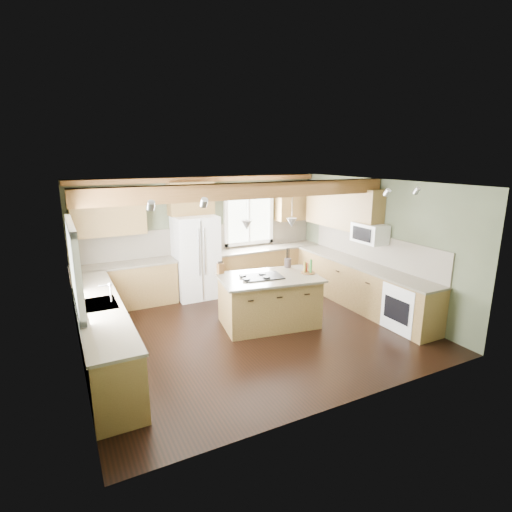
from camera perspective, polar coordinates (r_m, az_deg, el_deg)
name	(u,v)px	position (r m, az deg, el deg)	size (l,w,h in m)	color
floor	(252,330)	(7.28, -0.58, -10.50)	(5.60, 5.60, 0.00)	black
ceiling	(252,183)	(6.63, -0.64, 10.36)	(5.60, 5.60, 0.00)	silver
wall_back	(203,235)	(9.09, -7.64, 3.03)	(5.60, 5.60, 0.00)	#444B35
wall_left	(74,283)	(6.18, -24.59, -3.52)	(5.00, 5.00, 0.00)	#444B35
wall_right	(375,244)	(8.43, 16.70, 1.66)	(5.00, 5.00, 0.00)	#444B35
ceiling_beam	(249,191)	(6.73, -1.02, 9.31)	(5.55, 0.26, 0.26)	brown
soffit_trim	(202,179)	(8.85, -7.69, 10.82)	(5.55, 0.20, 0.10)	brown
backsplash_back	(203,239)	(9.10, -7.59, 2.45)	(5.58, 0.03, 0.58)	brown
backsplash_right	(373,248)	(8.48, 16.35, 1.13)	(0.03, 3.70, 0.58)	brown
base_cab_back_left	(126,286)	(8.61, -18.08, -4.12)	(2.02, 0.60, 0.88)	brown
counter_back_left	(124,265)	(8.48, -18.32, -1.17)	(2.06, 0.64, 0.04)	#4B4437
base_cab_back_right	(267,266)	(9.62, 1.53, -1.51)	(2.62, 0.60, 0.88)	brown
counter_back_right	(267,248)	(9.50, 1.54, 1.16)	(2.66, 0.64, 0.04)	#4B4437
base_cab_left	(102,334)	(6.54, -21.18, -10.30)	(0.60, 3.70, 0.88)	brown
counter_left	(99,305)	(6.37, -21.55, -6.52)	(0.64, 3.74, 0.04)	#4B4437
base_cab_right	(360,286)	(8.49, 14.58, -4.13)	(0.60, 3.70, 0.88)	brown
counter_right	(361,264)	(8.36, 14.78, -1.13)	(0.64, 3.74, 0.04)	#4B4437
upper_cab_back_left	(108,213)	(8.38, -20.37, 5.82)	(1.40, 0.35, 0.90)	brown
upper_cab_over_fridge	(191,198)	(8.71, -9.31, 8.13)	(0.96, 0.35, 0.70)	brown
upper_cab_right	(342,207)	(8.88, 12.17, 6.81)	(0.35, 2.20, 0.90)	brown
upper_cab_back_corner	(294,201)	(9.84, 5.42, 7.76)	(0.90, 0.35, 0.90)	brown
window_left	(73,265)	(6.16, -24.67, -1.16)	(0.04, 1.60, 1.05)	white
window_back	(249,220)	(9.47, -1.06, 5.13)	(1.10, 0.04, 1.00)	white
sink	(99,305)	(6.36, -21.55, -6.48)	(0.50, 0.65, 0.03)	#262628
faucet	(111,293)	(6.33, -20.05, -5.05)	(0.02, 0.02, 0.28)	#B2B2B7
dishwasher	(115,375)	(5.38, -19.45, -15.78)	(0.60, 0.60, 0.84)	white
oven	(409,307)	(7.63, 20.99, -6.83)	(0.60, 0.72, 0.84)	white
microwave	(370,233)	(8.20, 15.94, 3.16)	(0.40, 0.70, 0.38)	white
pendant_left	(247,225)	(6.86, -1.34, 4.43)	(0.18, 0.18, 0.16)	#B2B2B7
pendant_right	(292,223)	(7.14, 5.13, 4.77)	(0.18, 0.18, 0.16)	#B2B2B7
refrigerator	(196,257)	(8.74, -8.57, -0.16)	(0.90, 0.74, 1.80)	white
island	(269,301)	(7.37, 1.87, -6.50)	(1.68, 1.02, 0.88)	brown
island_top	(269,277)	(7.22, 1.90, -3.09)	(1.79, 1.14, 0.04)	#4B4437
cooktop	(262,277)	(7.16, 0.85, -2.96)	(0.73, 0.48, 0.02)	black
knife_block	(220,269)	(7.38, -5.11, -1.79)	(0.12, 0.09, 0.19)	brown
utensil_crock	(288,263)	(7.80, 4.56, -0.98)	(0.13, 0.13, 0.17)	#433C35
bottle_tray	(308,267)	(7.44, 7.46, -1.52)	(0.27, 0.27, 0.24)	brown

